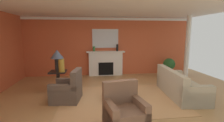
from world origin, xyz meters
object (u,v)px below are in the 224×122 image
table_lamp (57,56)px  vase_on_side_table (61,65)px  fireplace (106,64)px  vase_mantel_right (117,48)px  armchair_near_window (68,91)px  armchair_facing_fireplace (124,113)px  mantel_mirror (105,38)px  side_table (58,79)px  vase_mantel_left (94,49)px  potted_plant (169,65)px  sofa (179,86)px  coffee_table (121,89)px

table_lamp → vase_on_side_table: table_lamp is taller
fireplace → vase_mantel_right: size_ratio=5.61×
armchair_near_window → armchair_facing_fireplace: (1.40, -1.60, 0.00)m
mantel_mirror → vase_on_side_table: size_ratio=2.81×
side_table → vase_mantel_right: vase_mantel_right is taller
armchair_near_window → vase_mantel_right: 3.67m
vase_mantel_left → side_table: bearing=-123.4°
vase_mantel_left → potted_plant: vase_mantel_left is taller
fireplace → potted_plant: fireplace is taller
sofa → coffee_table: 1.96m
fireplace → vase_mantel_right: bearing=-5.1°
fireplace → side_table: (-1.84, -2.01, -0.16)m
fireplace → sofa: fireplace is taller
side_table → vase_on_side_table: vase_on_side_table is taller
coffee_table → vase_mantel_right: vase_mantel_right is taller
armchair_near_window → table_lamp: (-0.45, 0.98, 0.92)m
sofa → table_lamp: size_ratio=2.88×
side_table → vase_mantel_left: vase_mantel_left is taller
sofa → potted_plant: size_ratio=2.59×
mantel_mirror → vase_mantel_right: (0.55, -0.17, -0.43)m
armchair_near_window → side_table: bearing=114.5°
table_lamp → vase_mantel_right: vase_mantel_right is taller
coffee_table → vase_mantel_left: (-0.74, 3.05, 0.96)m
armchair_facing_fireplace → coffee_table: (0.18, 1.50, 0.03)m
armchair_facing_fireplace → vase_on_side_table: 3.06m
sofa → armchair_facing_fireplace: armchair_facing_fireplace is taller
sofa → armchair_near_window: armchair_near_window is taller
table_lamp → potted_plant: size_ratio=0.90×
armchair_near_window → vase_mantel_left: (0.84, 2.94, 0.99)m
vase_mantel_left → potted_plant: 3.67m
armchair_facing_fireplace → vase_mantel_left: bearing=97.0°
vase_on_side_table → vase_mantel_left: (1.14, 2.08, 0.38)m
mantel_mirror → potted_plant: (3.01, -0.51, -1.28)m
coffee_table → vase_on_side_table: vase_on_side_table is taller
mantel_mirror → armchair_facing_fireplace: bearing=-89.9°
side_table → vase_on_side_table: size_ratio=1.60×
vase_on_side_table → vase_mantel_right: (2.24, 2.08, 0.42)m
mantel_mirror → sofa: bearing=-55.4°
fireplace → table_lamp: size_ratio=2.40×
coffee_table → armchair_near_window: bearing=176.2°
vase_mantel_right → vase_mantel_left: size_ratio=1.37×
armchair_facing_fireplace → side_table: armchair_facing_fireplace is taller
vase_mantel_right → table_lamp: bearing=-140.7°
armchair_near_window → potted_plant: (4.41, 2.60, 0.19)m
fireplace → table_lamp: bearing=-132.5°
mantel_mirror → table_lamp: 2.86m
sofa → vase_mantel_right: vase_mantel_right is taller
potted_plant → coffee_table: bearing=-136.2°
vase_on_side_table → coffee_table: bearing=-27.3°
side_table → potted_plant: bearing=18.5°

